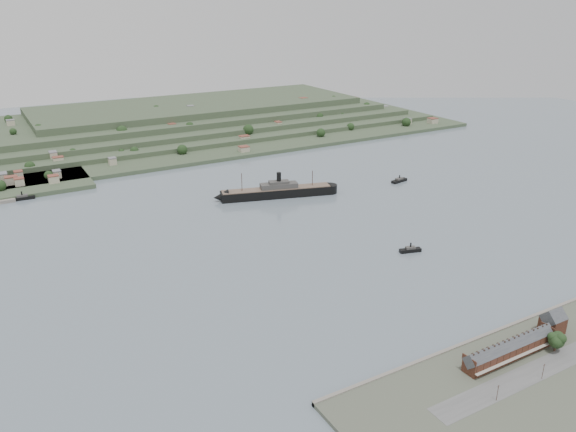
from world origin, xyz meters
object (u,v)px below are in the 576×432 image
tugboat (410,250)px  fig_tree (557,340)px  terrace_row (509,349)px  steamship (274,192)px  gabled_building (553,322)px

tugboat → fig_tree: (-19.26, -128.23, 6.88)m
terrace_row → fig_tree: 25.86m
steamship → fig_tree: size_ratio=10.23×
terrace_row → tugboat: bearing=70.0°
fig_tree → gabled_building: bearing=42.9°
terrace_row → fig_tree: bearing=-18.2°
gabled_building → fig_tree: (-13.00, -12.09, 0.38)m
gabled_building → fig_tree: size_ratio=1.31×
steamship → tugboat: 151.47m
terrace_row → gabled_building: 37.74m
terrace_row → tugboat: size_ratio=3.50×
gabled_building → terrace_row: bearing=-173.9°
tugboat → gabled_building: bearing=-93.1°
terrace_row → steamship: steamship is taller
fig_tree → terrace_row: bearing=161.8°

